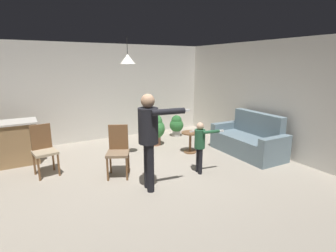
# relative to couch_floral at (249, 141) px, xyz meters

# --- Properties ---
(ground) EXTENTS (7.68, 7.68, 0.00)m
(ground) POSITION_rel_couch_floral_xyz_m (-2.64, -0.08, -0.33)
(ground) COLOR #9E9384
(wall_back) EXTENTS (6.40, 0.10, 2.70)m
(wall_back) POSITION_rel_couch_floral_xyz_m (-2.64, 3.12, 1.02)
(wall_back) COLOR beige
(wall_back) RESTS_ON ground
(wall_right) EXTENTS (0.10, 6.40, 2.70)m
(wall_right) POSITION_rel_couch_floral_xyz_m (0.56, -0.08, 1.02)
(wall_right) COLOR beige
(wall_right) RESTS_ON ground
(couch_floral) EXTENTS (0.90, 1.82, 1.00)m
(couch_floral) POSITION_rel_couch_floral_xyz_m (0.00, 0.00, 0.00)
(couch_floral) COLOR slate
(couch_floral) RESTS_ON ground
(kitchen_counter) EXTENTS (1.26, 0.66, 0.95)m
(kitchen_counter) POSITION_rel_couch_floral_xyz_m (-5.09, 2.06, 0.15)
(kitchen_counter) COLOR #99754C
(kitchen_counter) RESTS_ON ground
(side_table_by_couch) EXTENTS (0.44, 0.44, 0.52)m
(side_table_by_couch) POSITION_rel_couch_floral_xyz_m (-1.19, 0.78, -0.00)
(side_table_by_couch) COLOR brown
(side_table_by_couch) RESTS_ON ground
(person_adult) EXTENTS (0.80, 0.56, 1.68)m
(person_adult) POSITION_rel_couch_floral_xyz_m (-2.91, -0.49, 0.71)
(person_adult) COLOR black
(person_adult) RESTS_ON ground
(person_child) EXTENTS (0.53, 0.36, 1.05)m
(person_child) POSITION_rel_couch_floral_xyz_m (-1.73, -0.35, 0.32)
(person_child) COLOR black
(person_child) RESTS_ON ground
(dining_chair_by_counter) EXTENTS (0.56, 0.56, 1.00)m
(dining_chair_by_counter) POSITION_rel_couch_floral_xyz_m (-3.18, 0.35, 0.21)
(dining_chair_by_counter) COLOR brown
(dining_chair_by_counter) RESTS_ON ground
(dining_chair_near_wall) EXTENTS (0.48, 0.48, 1.00)m
(dining_chair_near_wall) POSITION_rel_couch_floral_xyz_m (-4.44, 1.12, 0.21)
(dining_chair_near_wall) COLOR brown
(dining_chair_near_wall) RESTS_ON ground
(potted_plant_corner) EXTENTS (0.56, 0.56, 0.85)m
(potted_plant_corner) POSITION_rel_couch_floral_xyz_m (-1.67, 1.78, 0.14)
(potted_plant_corner) COLOR brown
(potted_plant_corner) RESTS_ON ground
(potted_plant_by_wall) EXTENTS (0.42, 0.42, 0.64)m
(potted_plant_by_wall) POSITION_rel_couch_floral_xyz_m (-0.70, 2.23, 0.02)
(potted_plant_by_wall) COLOR #B7B2AD
(potted_plant_by_wall) RESTS_ON ground
(spare_remote_on_table) EXTENTS (0.13, 0.05, 0.04)m
(spare_remote_on_table) POSITION_rel_couch_floral_xyz_m (-1.17, 0.76, 0.21)
(spare_remote_on_table) COLOR white
(spare_remote_on_table) RESTS_ON side_table_by_couch
(ceiling_light_pendant) EXTENTS (0.32, 0.32, 0.55)m
(ceiling_light_pendant) POSITION_rel_couch_floral_xyz_m (-2.69, 0.95, 1.92)
(ceiling_light_pendant) COLOR silver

